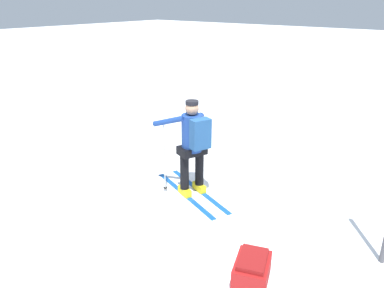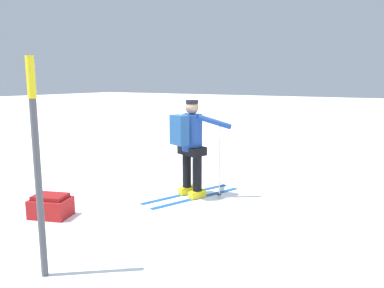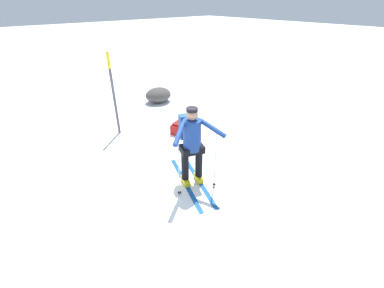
{
  "view_description": "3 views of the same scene",
  "coord_description": "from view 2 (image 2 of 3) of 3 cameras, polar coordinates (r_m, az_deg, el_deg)",
  "views": [
    {
      "loc": [
        4.82,
        3.08,
        3.17
      ],
      "look_at": [
        0.32,
        -0.54,
        0.91
      ],
      "focal_mm": 35.0,
      "sensor_mm": 36.0,
      "label": 1
    },
    {
      "loc": [
        -2.94,
        4.75,
        1.99
      ],
      "look_at": [
        0.32,
        -0.54,
        0.91
      ],
      "focal_mm": 35.0,
      "sensor_mm": 36.0,
      "label": 2
    },
    {
      "loc": [
        -2.46,
        -3.78,
        3.36
      ],
      "look_at": [
        0.32,
        -0.54,
        0.91
      ],
      "focal_mm": 24.0,
      "sensor_mm": 36.0,
      "label": 3
    }
  ],
  "objects": [
    {
      "name": "ground_plane",
      "position": [
        5.93,
        -0.13,
        -9.78
      ],
      "size": [
        80.0,
        80.0,
        0.0
      ],
      "primitive_type": "plane",
      "color": "white"
    },
    {
      "name": "skier",
      "position": [
        6.28,
        -0.18,
        0.36
      ],
      "size": [
        1.13,
        1.86,
        1.65
      ],
      "color": "#144C9E",
      "rests_on": "ground_plane"
    },
    {
      "name": "dropped_backpack",
      "position": [
        5.91,
        -20.72,
        -8.87
      ],
      "size": [
        0.65,
        0.56,
        0.33
      ],
      "color": "maroon",
      "rests_on": "ground_plane"
    },
    {
      "name": "trail_marker",
      "position": [
        3.93,
        -22.63,
        -1.36
      ],
      "size": [
        0.08,
        0.08,
        2.21
      ],
      "color": "#4C4C51",
      "rests_on": "ground_plane"
    }
  ]
}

